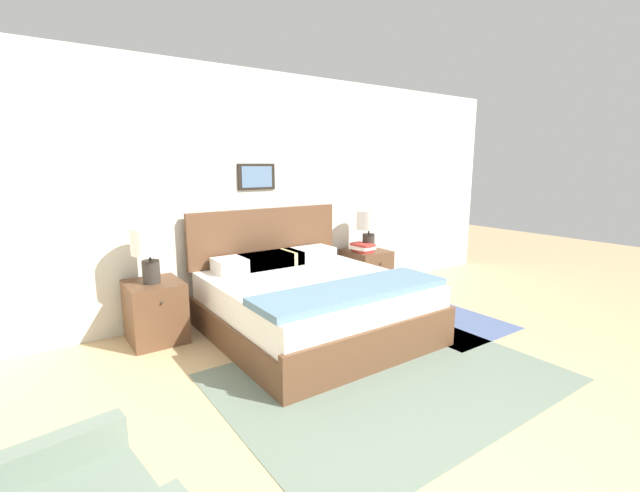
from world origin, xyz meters
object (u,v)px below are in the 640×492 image
table_lamp_near_window (149,246)px  table_lamp_by_door (369,224)px  nightstand_by_door (366,272)px  bed (311,302)px  nightstand_near_window (155,311)px

table_lamp_near_window → table_lamp_by_door: (2.59, 0.00, 0.00)m
nightstand_by_door → table_lamp_by_door: bearing=-72.7°
nightstand_by_door → bed: bearing=-152.6°
bed → table_lamp_near_window: 1.56m
nightstand_by_door → table_lamp_near_window: bearing=-179.4°
bed → nightstand_near_window: size_ratio=3.41×
table_lamp_near_window → nightstand_by_door: bearing=0.6°
bed → nightstand_near_window: bearing=152.5°
table_lamp_by_door → bed: bearing=-153.7°
bed → nightstand_by_door: bearing=27.4°
nightstand_by_door → table_lamp_by_door: size_ratio=1.11×
bed → table_lamp_near_window: bed is taller
bed → table_lamp_by_door: 1.56m
bed → nightstand_by_door: size_ratio=3.41×
table_lamp_near_window → nightstand_near_window: bearing=60.7°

